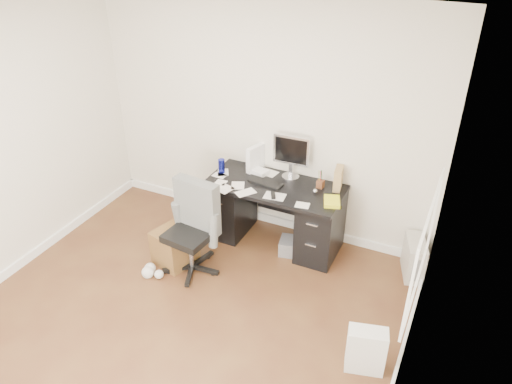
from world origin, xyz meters
TOP-DOWN VIEW (x-y plane):
  - ground at (0.00, 0.00)m, footprint 4.00×4.00m
  - room_shell at (0.03, 0.03)m, footprint 4.02×4.02m
  - desk at (0.30, 1.65)m, footprint 1.50×0.70m
  - loose_papers at (0.10, 1.60)m, footprint 1.10×0.60m
  - lcd_monitor at (0.39, 1.88)m, footprint 0.42×0.25m
  - keyboard at (0.19, 1.64)m, footprint 0.40×0.18m
  - computer_mouse at (0.75, 1.67)m, footprint 0.07×0.07m
  - travel_mug at (-0.36, 1.66)m, footprint 0.07×0.07m
  - white_binder at (-0.04, 1.88)m, footprint 0.19×0.28m
  - magazine_file at (0.94, 1.88)m, footprint 0.14×0.22m
  - pen_cup at (0.76, 1.81)m, footprint 0.10×0.10m
  - yellow_book at (0.98, 1.56)m, footprint 0.24×0.27m
  - paper_remote at (0.39, 1.43)m, footprint 0.24×0.20m
  - office_chair at (-0.29, 0.80)m, footprint 0.63×0.63m
  - pc_tower at (1.86, 1.74)m, footprint 0.30×0.45m
  - shopping_bag at (1.72, 0.31)m, footprint 0.37×0.30m
  - wicker_basket at (-0.52, 0.85)m, footprint 0.48×0.48m
  - desk_printer at (0.58, 1.53)m, footprint 0.33×0.29m

SIDE VIEW (x-z plane):
  - ground at x=0.00m, z-range 0.00..0.00m
  - desk_printer at x=0.58m, z-range 0.00..0.17m
  - wicker_basket at x=-0.52m, z-range 0.00..0.39m
  - pc_tower at x=1.86m, z-range 0.00..0.42m
  - shopping_bag at x=1.72m, z-range 0.00..0.44m
  - desk at x=0.30m, z-range 0.02..0.77m
  - office_chair at x=-0.29m, z-range 0.00..1.01m
  - loose_papers at x=0.10m, z-range 0.75..0.75m
  - paper_remote at x=0.39m, z-range 0.75..0.77m
  - keyboard at x=0.19m, z-range 0.75..0.77m
  - yellow_book at x=0.98m, z-range 0.75..0.79m
  - computer_mouse at x=0.75m, z-range 0.75..0.80m
  - travel_mug at x=-0.36m, z-range 0.75..0.91m
  - pen_cup at x=0.76m, z-range 0.75..0.96m
  - magazine_file at x=0.94m, z-range 0.75..0.99m
  - white_binder at x=-0.04m, z-range 0.75..1.05m
  - lcd_monitor at x=0.39m, z-range 0.75..1.27m
  - room_shell at x=0.03m, z-range 0.30..3.01m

